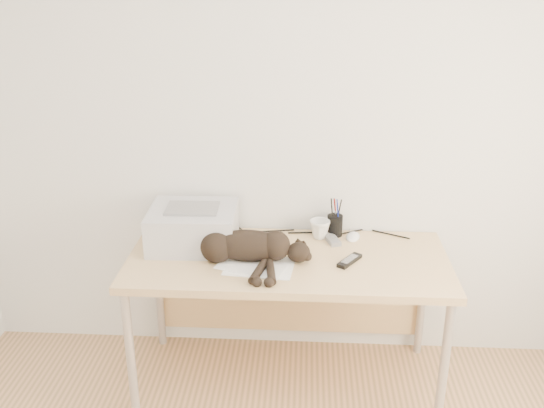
# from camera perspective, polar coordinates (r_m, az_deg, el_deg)

# --- Properties ---
(wall_back) EXTENTS (3.50, 0.00, 3.50)m
(wall_back) POSITION_cam_1_polar(r_m,az_deg,el_deg) (3.17, 1.84, 6.97)
(wall_back) COLOR silver
(wall_back) RESTS_ON floor
(desk) EXTENTS (1.60, 0.70, 0.74)m
(desk) POSITION_cam_1_polar(r_m,az_deg,el_deg) (3.17, 1.54, -6.52)
(desk) COLOR #DABD7F
(desk) RESTS_ON floor
(printer) EXTENTS (0.45, 0.39, 0.21)m
(printer) POSITION_cam_1_polar(r_m,az_deg,el_deg) (3.15, -7.42, -2.12)
(printer) COLOR silver
(printer) RESTS_ON desk
(papers) EXTENTS (0.40, 0.32, 0.01)m
(papers) POSITION_cam_1_polar(r_m,az_deg,el_deg) (2.96, -1.46, -5.77)
(papers) COLOR white
(papers) RESTS_ON desk
(cat) EXTENTS (0.73, 0.34, 0.17)m
(cat) POSITION_cam_1_polar(r_m,az_deg,el_deg) (2.97, -2.67, -4.11)
(cat) COLOR black
(cat) RESTS_ON desk
(mug) EXTENTS (0.15, 0.15, 0.10)m
(mug) POSITION_cam_1_polar(r_m,az_deg,el_deg) (3.23, 4.52, -2.38)
(mug) COLOR white
(mug) RESTS_ON desk
(pen_cup) EXTENTS (0.08, 0.08, 0.21)m
(pen_cup) POSITION_cam_1_polar(r_m,az_deg,el_deg) (3.27, 5.93, -1.98)
(pen_cup) COLOR black
(pen_cup) RESTS_ON desk
(remote_grey) EXTENTS (0.12, 0.21, 0.02)m
(remote_grey) POSITION_cam_1_polar(r_m,az_deg,el_deg) (3.24, 5.48, -3.12)
(remote_grey) COLOR gray
(remote_grey) RESTS_ON desk
(remote_black) EXTENTS (0.13, 0.16, 0.02)m
(remote_black) POSITION_cam_1_polar(r_m,az_deg,el_deg) (3.01, 7.30, -5.31)
(remote_black) COLOR black
(remote_black) RESTS_ON desk
(mouse) EXTENTS (0.10, 0.14, 0.04)m
(mouse) POSITION_cam_1_polar(r_m,az_deg,el_deg) (3.26, 7.64, -2.87)
(mouse) COLOR white
(mouse) RESTS_ON desk
(cable_tangle) EXTENTS (1.36, 0.08, 0.01)m
(cable_tangle) POSITION_cam_1_polar(r_m,az_deg,el_deg) (3.31, 1.70, -2.56)
(cable_tangle) COLOR black
(cable_tangle) RESTS_ON desk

